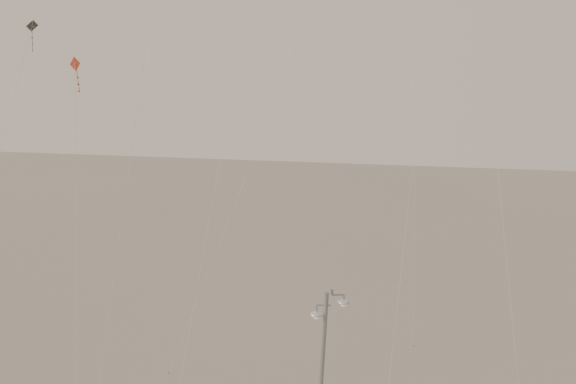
# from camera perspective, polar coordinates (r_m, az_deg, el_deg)

# --- Properties ---
(street_lamp) EXTENTS (1.60, 0.73, 8.98)m
(street_lamp) POSITION_cam_1_polar(r_m,az_deg,el_deg) (28.06, 3.11, -16.59)
(street_lamp) COLOR #94969C
(street_lamp) RESTS_ON ground
(kite_1) EXTENTS (1.86, 13.55, 25.57)m
(kite_1) POSITION_cam_1_polar(r_m,az_deg,el_deg) (32.92, -4.03, 13.71)
(kite_1) COLOR #36322D
(kite_1) RESTS_ON ground
(kite_3) EXTENTS (2.70, 6.82, 18.14)m
(kite_3) POSITION_cam_1_polar(r_m,az_deg,el_deg) (27.66, -18.32, 0.66)
(kite_3) COLOR maroon
(kite_3) RESTS_ON ground
(kite_4) EXTENTS (4.14, 3.30, 26.49)m
(kite_4) POSITION_cam_1_polar(r_m,az_deg,el_deg) (30.71, 17.05, 13.34)
(kite_4) COLOR #36322D
(kite_4) RESTS_ON ground
(kite_6) EXTENTS (2.51, 8.48, 19.95)m
(kite_6) POSITION_cam_1_polar(r_m,az_deg,el_deg) (36.40, -23.79, 4.90)
(kite_6) COLOR #36322D
(kite_6) RESTS_ON ground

